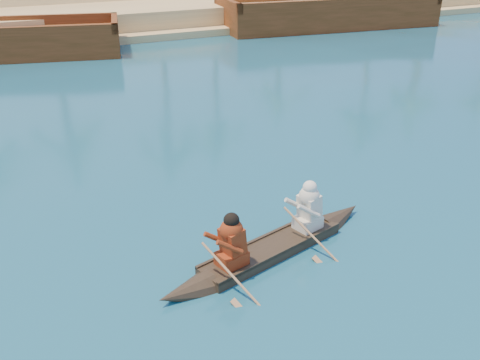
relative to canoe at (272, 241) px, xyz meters
name	(u,v)px	position (x,y,z in m)	size (l,w,h in m)	color
ground	(390,338)	(0.45, -2.66, -0.25)	(160.00, 160.00, 0.00)	navy
shrub_cluster	(49,0)	(0.45, 28.84, 0.95)	(100.00, 6.00, 2.40)	#193814
canoe	(272,241)	(0.00, 0.00, 0.00)	(4.77, 1.78, 1.31)	#31251B
barge_right	(328,14)	(14.45, 19.34, 0.47)	(12.76, 5.60, 2.06)	brown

